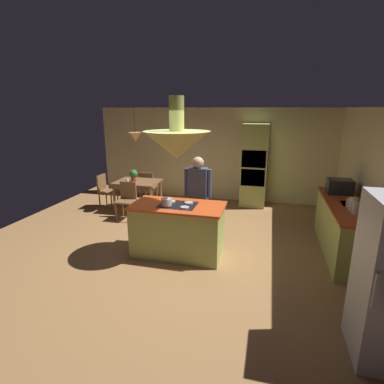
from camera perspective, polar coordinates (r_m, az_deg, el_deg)
The scene contains 20 objects.
ground at distance 5.78m, azimuth -1.98°, elevation -10.57°, with size 8.16×8.16×0.00m, color #9E7042.
wall_back at distance 8.65m, azimuth 4.39°, elevation 7.01°, with size 6.80×0.10×2.55m, color beige.
wall_right at distance 5.81m, azimuth 31.72°, elevation 0.57°, with size 0.10×7.20×2.55m, color beige.
kitchen_island at distance 5.41m, azimuth -2.62°, elevation -7.03°, with size 1.60×0.86×0.94m.
counter_run_right at distance 6.11m, azimuth 26.48°, elevation -6.00°, with size 0.73×2.31×0.92m.
oven_tower at distance 8.17m, azimuth 11.51°, elevation 4.83°, with size 0.66×0.62×2.15m.
dining_table at distance 7.81m, azimuth -10.13°, elevation 1.25°, with size 1.08×0.83×0.76m.
person_at_island at distance 5.85m, azimuth 1.08°, elevation -0.27°, with size 0.53×0.22×1.66m.
range_hood at distance 5.04m, azimuth -2.83°, elevation 9.06°, with size 1.10×1.10×1.00m.
pendant_light_over_table at distance 7.61m, azimuth -10.56°, elevation 10.10°, with size 0.32×0.32×0.82m.
chair_facing_island at distance 7.30m, azimuth -12.10°, elevation -1.08°, with size 0.40×0.40×0.87m.
chair_by_back_wall at distance 8.41m, azimuth -8.31°, elevation 1.29°, with size 0.40×0.40×0.87m.
chair_at_corner at distance 8.26m, azimuth -15.89°, elevation 0.60°, with size 0.40×0.40×0.87m.
potted_plant_on_table at distance 7.73m, azimuth -10.88°, elevation 3.16°, with size 0.20×0.20×0.30m.
cup_on_table at distance 7.67m, azimuth -12.01°, elevation 2.05°, with size 0.07×0.07×0.09m, color white.
canister_flour at distance 5.41m, azimuth 28.31°, elevation -2.69°, with size 0.11×0.11×0.20m, color silver.
canister_sugar at distance 5.58m, azimuth 27.91°, elevation -2.03°, with size 0.13×0.13×0.22m, color silver.
canister_tea at distance 5.75m, azimuth 27.47°, elevation -1.83°, with size 0.12×0.12×0.15m, color #E0B78C.
microwave_on_counter at distance 6.58m, azimuth 25.90°, elevation 0.94°, with size 0.46×0.36×0.28m, color #232326.
cooking_pot_on_cooktop at distance 5.16m, azimuth -4.81°, elevation -1.86°, with size 0.18×0.18×0.12m, color #B2B2B7.
Camera 1 is at (1.48, -4.98, 2.53)m, focal length 28.52 mm.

